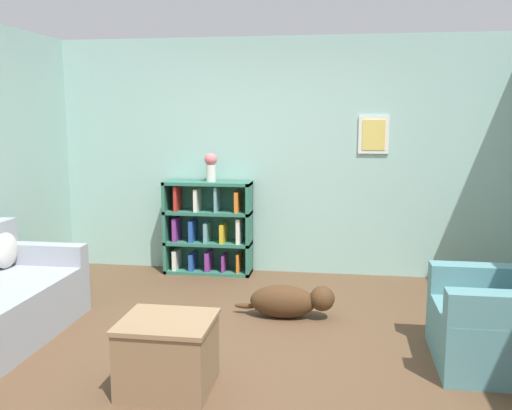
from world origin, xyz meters
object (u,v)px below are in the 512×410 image
at_px(bookshelf, 208,228).
at_px(dog, 290,301).
at_px(coffee_table, 168,352).
at_px(vase, 211,165).

xyz_separation_m(bookshelf, dog, (1.04, -1.32, -0.35)).
bearing_deg(coffee_table, dog, 65.06).
xyz_separation_m(bookshelf, vase, (0.05, -0.02, 0.71)).
distance_m(bookshelf, dog, 1.72).
height_order(coffee_table, vase, vase).
relative_size(bookshelf, coffee_table, 1.75).
bearing_deg(bookshelf, vase, -23.24).
height_order(bookshelf, coffee_table, bookshelf).
xyz_separation_m(dog, vase, (-1.00, 1.30, 1.06)).
bearing_deg(vase, bookshelf, 156.76).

